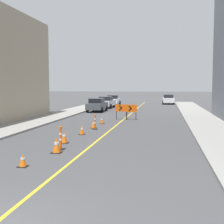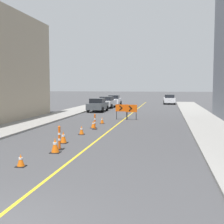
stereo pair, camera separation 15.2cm
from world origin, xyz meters
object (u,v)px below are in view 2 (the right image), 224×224
at_px(traffic_cone_fourth, 82,130).
at_px(parked_car_curb_near, 98,105).
at_px(traffic_cone_farthest, 102,120).
at_px(arrow_barricade_secondary, 131,109).
at_px(arrow_barricade_primary, 122,109).
at_px(parked_car_opposite_side, 169,99).
at_px(traffic_cone_nearest, 21,160).
at_px(delineator_post_rear, 95,123).
at_px(traffic_cone_second, 55,145).
at_px(parked_car_curb_mid, 107,102).
at_px(traffic_cone_third, 63,137).
at_px(traffic_cone_fifth, 93,124).
at_px(delineator_post_front, 59,139).
at_px(parked_car_curb_far, 114,100).

relative_size(traffic_cone_fourth, parked_car_curb_near, 0.13).
bearing_deg(traffic_cone_farthest, arrow_barricade_secondary, 58.86).
height_order(arrow_barricade_primary, parked_car_opposite_side, parked_car_opposite_side).
height_order(traffic_cone_nearest, delineator_post_rear, delineator_post_rear).
height_order(traffic_cone_second, parked_car_curb_mid, parked_car_curb_mid).
bearing_deg(arrow_barricade_secondary, delineator_post_rear, -108.34).
bearing_deg(delineator_post_rear, traffic_cone_second, -90.29).
height_order(traffic_cone_third, traffic_cone_fifth, traffic_cone_third).
relative_size(delineator_post_front, parked_car_curb_mid, 0.26).
bearing_deg(parked_car_curb_mid, traffic_cone_nearest, -81.64).
relative_size(traffic_cone_nearest, arrow_barricade_primary, 0.36).
distance_m(traffic_cone_second, delineator_post_front, 0.75).
height_order(delineator_post_front, parked_car_curb_near, parked_car_curb_near).
xyz_separation_m(traffic_cone_second, parked_car_opposite_side, (5.42, 39.33, 0.45)).
bearing_deg(arrow_barricade_secondary, parked_car_curb_far, 101.10).
bearing_deg(traffic_cone_fifth, traffic_cone_nearest, -91.01).
bearing_deg(arrow_barricade_primary, parked_car_curb_mid, 102.39).
bearing_deg(traffic_cone_third, delineator_post_front, -77.48).
distance_m(traffic_cone_fifth, arrow_barricade_secondary, 6.42).
xyz_separation_m(traffic_cone_fourth, delineator_post_front, (0.20, -4.67, 0.22)).
relative_size(traffic_cone_fifth, arrow_barricade_primary, 0.39).
xyz_separation_m(traffic_cone_third, arrow_barricade_secondary, (2.30, 12.15, 0.65)).
height_order(delineator_post_front, arrow_barricade_secondary, arrow_barricade_secondary).
distance_m(traffic_cone_fourth, arrow_barricade_primary, 9.26).
bearing_deg(traffic_cone_nearest, arrow_barricade_primary, 85.22).
bearing_deg(traffic_cone_nearest, traffic_cone_third, 89.92).
bearing_deg(arrow_barricade_primary, traffic_cone_nearest, -98.72).
relative_size(traffic_cone_fourth, delineator_post_rear, 0.52).
relative_size(traffic_cone_farthest, parked_car_curb_far, 0.12).
relative_size(traffic_cone_second, parked_car_opposite_side, 0.16).
relative_size(traffic_cone_fifth, parked_car_opposite_side, 0.12).
bearing_deg(parked_car_curb_mid, traffic_cone_fourth, -79.53).
xyz_separation_m(delineator_post_front, arrow_barricade_primary, (1.06, 13.82, 0.49)).
relative_size(traffic_cone_fourth, delineator_post_front, 0.49).
relative_size(delineator_post_rear, parked_car_curb_far, 0.25).
height_order(traffic_cone_third, traffic_cone_fourth, traffic_cone_third).
bearing_deg(parked_car_opposite_side, delineator_post_front, -100.09).
distance_m(traffic_cone_nearest, traffic_cone_third, 4.98).
xyz_separation_m(traffic_cone_fourth, parked_car_curb_mid, (-2.88, 23.28, 0.52)).
xyz_separation_m(traffic_cone_fourth, arrow_barricade_secondary, (2.13, 9.13, 0.69)).
bearing_deg(traffic_cone_fourth, parked_car_curb_far, 95.64).
xyz_separation_m(traffic_cone_third, parked_car_curb_near, (-2.65, 20.21, 0.48)).
height_order(traffic_cone_fifth, delineator_post_front, delineator_post_front).
bearing_deg(parked_car_curb_mid, arrow_barricade_secondary, -67.08).
relative_size(traffic_cone_fifth, delineator_post_front, 0.46).
bearing_deg(traffic_cone_third, parked_car_opposite_side, 81.02).
relative_size(traffic_cone_third, parked_car_curb_mid, 0.15).
relative_size(traffic_cone_fourth, parked_car_curb_far, 0.13).
height_order(traffic_cone_fifth, parked_car_curb_mid, parked_car_curb_mid).
xyz_separation_m(parked_car_curb_near, parked_car_curb_mid, (-0.06, 6.09, 0.00)).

